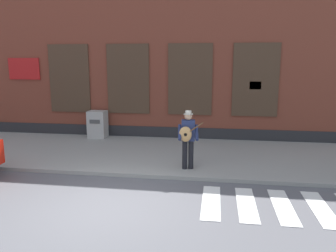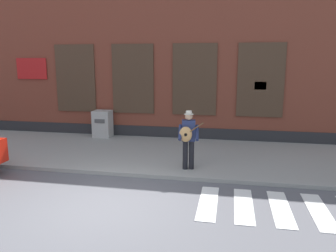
% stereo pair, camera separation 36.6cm
% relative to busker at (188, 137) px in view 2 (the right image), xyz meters
% --- Properties ---
extents(ground_plane, '(160.00, 160.00, 0.00)m').
position_rel_busker_xyz_m(ground_plane, '(-1.54, -2.55, -1.08)').
color(ground_plane, '#56565B').
extents(sidewalk, '(28.00, 4.62, 0.11)m').
position_rel_busker_xyz_m(sidewalk, '(-1.54, 1.63, -1.03)').
color(sidewalk, gray).
rests_on(sidewalk, ground).
extents(building_backdrop, '(28.00, 4.06, 6.47)m').
position_rel_busker_xyz_m(building_backdrop, '(-1.54, 5.94, 2.15)').
color(building_backdrop, brown).
rests_on(building_backdrop, ground).
extents(crosswalk, '(5.20, 1.90, 0.01)m').
position_rel_busker_xyz_m(crosswalk, '(3.12, -1.98, -1.08)').
color(crosswalk, silver).
rests_on(crosswalk, ground).
extents(busker, '(0.74, 0.57, 1.71)m').
position_rel_busker_xyz_m(busker, '(0.00, 0.00, 0.00)').
color(busker, black).
rests_on(busker, sidewalk).
extents(utility_box, '(0.72, 0.62, 1.10)m').
position_rel_busker_xyz_m(utility_box, '(-4.02, 3.49, -0.42)').
color(utility_box, '#ADADA8').
rests_on(utility_box, sidewalk).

